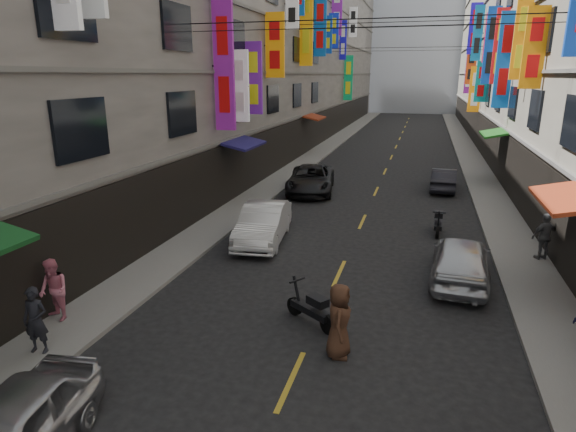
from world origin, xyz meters
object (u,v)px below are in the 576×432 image
Objects in this scene: car_left_mid at (263,223)px; car_right_far at (444,179)px; car_right_mid at (461,259)px; pedestrian_lfar at (54,290)px; pedestrian_rfar at (545,236)px; pedestrian_crossing at (339,321)px; car_left_far at (311,179)px; scooter_far_right at (438,223)px; pedestrian_lnear at (36,320)px; scooter_crossing at (312,309)px.

car_left_mid is 12.99m from car_right_far.
pedestrian_lfar is at bearing 32.86° from car_right_mid.
car_left_mid is 2.74× the size of pedestrian_rfar.
car_left_far is at bearing 10.76° from pedestrian_crossing.
car_right_far is (0.43, 8.05, 0.18)m from scooter_far_right.
pedestrian_crossing reaches higher than car_right_far.
car_left_mid is at bearing 65.26° from pedestrian_lnear.
pedestrian_lfar is at bearing 89.33° from pedestrian_crossing.
scooter_crossing is at bearing 31.88° from pedestrian_crossing.
pedestrian_lfar is at bearing 48.68° from scooter_far_right.
car_left_far is 16.40m from pedestrian_lfar.
pedestrian_lnear is at bearing -42.04° from pedestrian_lfar.
car_right_mid is at bearing 98.31° from scooter_far_right.
pedestrian_lnear is at bearing 54.29° from scooter_far_right.
scooter_crossing is 0.41× the size of car_right_far.
car_left_far reaches higher than scooter_far_right.
car_left_mid is 1.05× the size of car_right_mid.
scooter_far_right is 0.40× the size of car_left_mid.
pedestrian_rfar is (6.72, 6.40, 0.50)m from scooter_crossing.
car_left_mid is 8.22m from pedestrian_lfar.
scooter_crossing is at bearing 17.83° from pedestrian_rfar.
pedestrian_crossing is at bearing 83.88° from car_right_far.
car_right_mid is at bearing 50.11° from pedestrian_lfar.
car_right_far is at bearing 10.51° from car_left_far.
pedestrian_lfar reaches higher than scooter_far_right.
car_left_mid is 2.51× the size of pedestrian_crossing.
car_left_mid is at bearing 26.05° from pedestrian_crossing.
car_left_mid is 0.86× the size of car_left_far.
pedestrian_rfar reaches higher than car_left_mid.
pedestrian_rfar is at bearing -41.72° from pedestrian_crossing.
scooter_crossing is 9.34m from scooter_far_right.
pedestrian_rfar is (10.08, -7.96, 0.22)m from car_left_far.
car_right_far is at bearing 55.11° from pedestrian_lnear.
pedestrian_lnear reaches higher than car_right_far.
car_right_mid is (3.87, 3.95, 0.29)m from scooter_crossing.
car_left_mid is at bearing 60.09° from car_right_far.
scooter_crossing is 17.20m from car_right_far.
car_right_far is at bearing 82.43° from pedestrian_lfar.
pedestrian_rfar is 0.92× the size of pedestrian_crossing.
pedestrian_crossing is at bearing 64.34° from car_right_mid.
car_right_mid is 2.61× the size of pedestrian_rfar.
scooter_far_right is 8.06m from car_right_far.
car_right_far is 2.13× the size of pedestrian_crossing.
car_left_mid reaches higher than scooter_far_right.
scooter_crossing is 0.30× the size of car_left_far.
pedestrian_rfar reaches higher than car_right_far.
scooter_crossing is 0.86× the size of scooter_far_right.
pedestrian_rfar is (2.85, 2.45, 0.21)m from car_right_mid.
pedestrian_rfar reaches higher than scooter_crossing.
car_left_mid is 1.18× the size of car_right_far.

